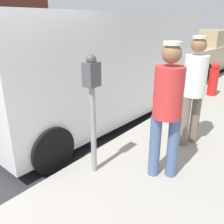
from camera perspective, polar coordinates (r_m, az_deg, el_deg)
ground_plane at (r=4.09m, az=-24.01°, el=-10.85°), size 80.00×80.00×0.00m
parking_meter_near at (r=2.89m, az=-4.68°, el=3.75°), size 0.14×0.18×1.52m
pedestrian_in_white at (r=3.85m, az=18.72°, el=5.89°), size 0.34×0.34×1.67m
pedestrian_in_red at (r=2.89m, az=12.88°, el=1.64°), size 0.34×0.34×1.67m
parked_van at (r=5.22m, az=-2.85°, el=11.18°), size 2.30×5.27×2.15m
parked_sedan_ahead at (r=11.15m, az=20.53°, el=12.96°), size 2.15×4.49×1.65m
fire_hydrant at (r=6.92m, az=22.73°, el=7.04°), size 0.24×0.24×0.86m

